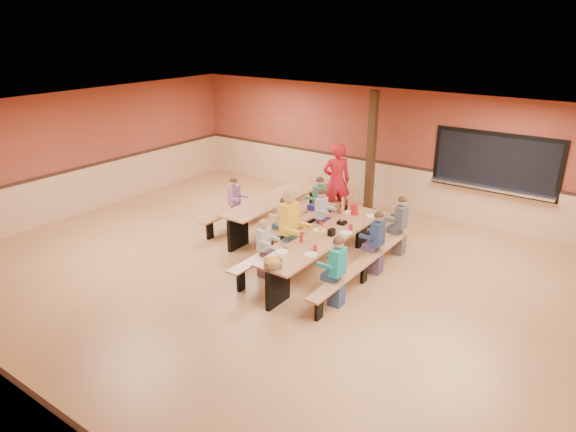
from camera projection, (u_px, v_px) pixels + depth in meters
The scene contains 23 objects.
ground at pixel (269, 277), 9.68m from camera, with size 12.00×12.00×0.00m, color #9C663B.
room_envelope at pixel (269, 244), 9.44m from camera, with size 12.04×10.04×3.02m.
kitchen_pass_through at pixel (495, 166), 11.50m from camera, with size 2.78×0.28×1.38m.
structural_post at pixel (371, 152), 12.59m from camera, with size 0.18×0.18×3.00m, color #322110.
cafeteria_table_main at pixel (326, 246), 9.77m from camera, with size 1.91×3.70×0.74m.
cafeteria_table_second at pixel (281, 204), 11.94m from camera, with size 1.91×3.70×0.74m.
seated_child_white_left at pixel (264, 249), 9.54m from camera, with size 0.33×0.27×1.13m, color silver, non-canonical shape.
seated_adult_yellow at pixel (289, 227), 10.10m from camera, with size 0.50×0.41×1.47m, color yellow, non-canonical shape.
seated_child_grey_left at pixel (321, 216), 11.05m from camera, with size 0.36×0.29×1.18m, color #B3B3B3, non-canonical shape.
seated_child_teal_right at pixel (337, 272), 8.53m from camera, with size 0.38×0.31×1.24m, color #138275, non-canonical shape.
seated_child_navy_right at pixel (377, 243), 9.65m from camera, with size 0.38×0.31×1.24m, color navy, non-canonical shape.
seated_child_char_right at pixel (401, 226), 10.45m from camera, with size 0.38×0.31×1.24m, color #43454C, non-canonical shape.
seated_child_purple_sec at pixel (234, 203), 11.83m from camera, with size 0.36×0.29×1.19m, color #9A608C, non-canonical shape.
seated_child_green_sec at pixel (319, 204), 11.73m from camera, with size 0.38×0.31×1.23m, color #337055, non-canonical shape.
seated_child_tan_sec at pixel (283, 224), 10.69m from camera, with size 0.33×0.27×1.13m, color beige, non-canonical shape.
standing_woman at pixel (336, 181), 12.27m from camera, with size 0.68×0.45×1.87m, color red.
punch_pitcher at pixel (354, 209), 10.69m from camera, with size 0.16×0.16×0.22m, color #B11717.
chip_bowl at pixel (273, 263), 8.42m from camera, with size 0.32×0.32×0.15m, color orange, non-canonical shape.
napkin_dispenser at pixel (332, 232), 9.66m from camera, with size 0.10×0.14×0.13m, color black.
condiment_mustard at pixel (320, 230), 9.70m from camera, with size 0.06×0.06×0.17m, color yellow.
condiment_ketchup at pixel (301, 238), 9.35m from camera, with size 0.06×0.06×0.17m, color #B2140F.
table_paddle at pixel (342, 218), 10.18m from camera, with size 0.16×0.16×0.56m.
place_settings at pixel (327, 233), 9.67m from camera, with size 0.65×3.30×0.11m, color beige, non-canonical shape.
Camera 1 is at (5.32, -6.80, 4.55)m, focal length 32.00 mm.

